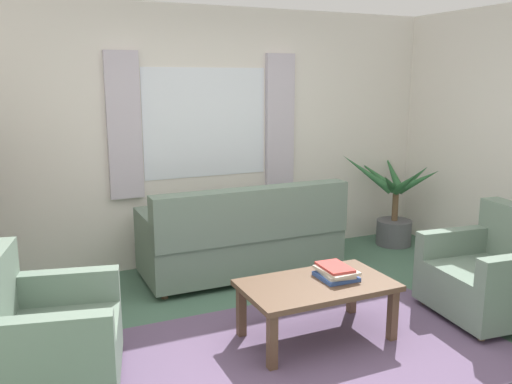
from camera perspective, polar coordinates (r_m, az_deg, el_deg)
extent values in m
plane|color=#476B56|center=(3.98, 5.99, -16.50)|extent=(6.24, 6.24, 0.00)
cube|color=silver|center=(5.59, -5.54, 5.84)|extent=(5.32, 0.12, 2.60)
cube|color=white|center=(5.52, -5.37, 7.33)|extent=(1.30, 0.01, 1.10)
cube|color=silver|center=(5.28, -13.85, 6.82)|extent=(0.32, 0.06, 1.40)
cube|color=silver|center=(5.82, 2.54, 7.61)|extent=(0.32, 0.06, 1.40)
cube|color=#604C6B|center=(3.98, 5.99, -16.42)|extent=(2.75, 1.76, 0.01)
cube|color=slate|center=(5.30, -1.67, -6.07)|extent=(1.90, 0.80, 0.38)
cube|color=slate|center=(4.90, -0.25, -2.35)|extent=(1.90, 0.20, 0.48)
cube|color=slate|center=(5.60, 6.55, -1.87)|extent=(0.16, 0.80, 0.24)
cube|color=slate|center=(4.96, -11.02, -3.85)|extent=(0.16, 0.80, 0.24)
cylinder|color=brown|center=(5.99, 4.78, -6.19)|extent=(0.06, 0.06, 0.06)
cylinder|color=brown|center=(5.40, -11.35, -8.43)|extent=(0.06, 0.06, 0.06)
cylinder|color=brown|center=(5.50, 7.85, -7.94)|extent=(0.06, 0.06, 0.06)
cylinder|color=brown|center=(4.86, -9.68, -10.74)|extent=(0.06, 0.06, 0.06)
cube|color=slate|center=(3.66, -20.80, -15.75)|extent=(0.96, 0.99, 0.36)
cube|color=slate|center=(3.21, -22.18, -14.10)|extent=(0.81, 0.29, 0.22)
cube|color=slate|center=(3.87, -20.32, -9.47)|extent=(0.81, 0.29, 0.22)
cylinder|color=brown|center=(4.02, -15.13, -16.12)|extent=(0.05, 0.05, 0.06)
cylinder|color=brown|center=(4.11, -24.42, -16.13)|extent=(0.05, 0.05, 0.06)
cube|color=slate|center=(4.75, 23.27, -9.40)|extent=(0.88, 0.92, 0.36)
cube|color=slate|center=(4.92, 20.78, -4.92)|extent=(0.81, 0.20, 0.22)
cylinder|color=brown|center=(4.88, 17.52, -11.05)|extent=(0.05, 0.05, 0.06)
cylinder|color=brown|center=(4.40, 22.84, -14.06)|extent=(0.05, 0.05, 0.06)
cylinder|color=brown|center=(5.27, 23.25, -9.77)|extent=(0.05, 0.05, 0.06)
cube|color=brown|center=(3.98, 6.50, -9.83)|extent=(1.10, 0.64, 0.04)
cube|color=brown|center=(3.65, 1.73, -15.67)|extent=(0.06, 0.06, 0.40)
cube|color=brown|center=(4.14, 14.31, -12.59)|extent=(0.06, 0.06, 0.40)
cube|color=brown|center=(4.08, -1.57, -12.58)|extent=(0.06, 0.06, 0.40)
cube|color=brown|center=(4.52, 10.14, -10.25)|extent=(0.06, 0.06, 0.40)
cube|color=#335199|center=(4.07, 8.51, -8.86)|extent=(0.27, 0.27, 0.03)
cube|color=beige|center=(4.07, 8.38, -8.45)|extent=(0.24, 0.31, 0.02)
cube|color=beige|center=(4.06, 8.56, -8.21)|extent=(0.24, 0.31, 0.02)
cube|color=#B23833|center=(4.06, 8.39, -7.88)|extent=(0.20, 0.29, 0.02)
cylinder|color=#56565B|center=(6.43, 14.43, -4.17)|extent=(0.40, 0.40, 0.29)
cylinder|color=brown|center=(6.36, 14.57, -1.57)|extent=(0.07, 0.07, 0.31)
cone|color=#2D6638|center=(6.43, 16.39, 1.37)|extent=(0.44, 0.12, 0.34)
cone|color=#2D6638|center=(6.59, 14.23, 2.25)|extent=(0.30, 0.57, 0.44)
cone|color=#2D6638|center=(6.42, 12.62, 1.81)|extent=(0.24, 0.52, 0.35)
cone|color=#2D6638|center=(6.24, 11.71, 1.99)|extent=(0.54, 0.42, 0.49)
cone|color=#2D6638|center=(6.07, 13.94, 0.96)|extent=(0.43, 0.35, 0.33)
cone|color=#2D6638|center=(6.04, 15.82, 1.05)|extent=(0.19, 0.52, 0.40)
cone|color=#2D6638|center=(6.28, 16.95, 1.17)|extent=(0.37, 0.41, 0.37)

